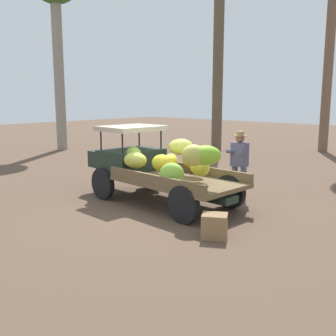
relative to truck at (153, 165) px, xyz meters
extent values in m
plane|color=brown|center=(-0.60, 0.25, -0.91)|extent=(60.00, 60.00, 0.00)
cube|color=#1F2D23|center=(-0.38, -0.02, -0.46)|extent=(4.02, 0.64, 0.16)
cylinder|color=black|center=(1.11, 0.70, -0.51)|extent=(0.81, 0.18, 0.80)
cylinder|color=black|center=(1.02, -0.90, -0.51)|extent=(0.81, 0.18, 0.80)
cylinder|color=black|center=(-1.69, 0.84, -0.51)|extent=(0.81, 0.18, 0.80)
cylinder|color=black|center=(-1.77, -0.75, -0.51)|extent=(0.81, 0.18, 0.80)
cube|color=brown|center=(-0.83, 0.00, -0.28)|extent=(3.08, 1.87, 0.10)
cube|color=brown|center=(-0.79, 0.80, -0.12)|extent=(3.00, 0.23, 0.22)
cube|color=brown|center=(-0.87, -0.80, -0.12)|extent=(3.00, 0.23, 0.22)
cube|color=#1F2D23|center=(0.87, -0.09, 0.04)|extent=(1.18, 1.57, 0.55)
cube|color=#1F2D23|center=(1.76, -0.13, -0.01)|extent=(0.75, 1.10, 0.44)
cylinder|color=black|center=(1.34, 0.54, 0.59)|extent=(0.04, 0.04, 0.55)
cylinder|color=black|center=(1.27, -0.75, 0.59)|extent=(0.04, 0.04, 0.55)
cylinder|color=black|center=(0.46, 0.58, 0.59)|extent=(0.04, 0.04, 0.55)
cylinder|color=black|center=(0.39, -0.71, 0.59)|extent=(0.04, 0.04, 0.55)
cube|color=#B7AA92|center=(0.87, -0.09, 0.87)|extent=(1.30, 1.58, 0.12)
ellipsoid|color=yellow|center=(-0.48, 0.19, 0.14)|extent=(0.61, 0.54, 0.42)
ellipsoid|color=#BABA4C|center=(-1.67, 0.50, 0.47)|extent=(0.71, 0.74, 0.59)
ellipsoid|color=#85C12B|center=(-1.86, 0.34, 0.47)|extent=(0.86, 0.85, 0.55)
ellipsoid|color=gold|center=(-0.86, -0.51, 0.17)|extent=(0.67, 0.51, 0.45)
ellipsoid|color=#BFC64B|center=(0.11, 0.49, 0.17)|extent=(0.74, 0.74, 0.52)
ellipsoid|color=gold|center=(-0.56, 0.02, 0.07)|extent=(0.78, 0.72, 0.49)
ellipsoid|color=#88AD39|center=(0.37, 0.30, 0.26)|extent=(0.74, 0.67, 0.44)
ellipsoid|color=yellow|center=(-0.92, 0.41, 0.23)|extent=(0.67, 0.67, 0.50)
ellipsoid|color=#84BE39|center=(-1.17, 0.62, 0.03)|extent=(0.66, 0.56, 0.53)
ellipsoid|color=#BEC74C|center=(-0.42, -0.57, 0.44)|extent=(0.80, 0.78, 0.52)
ellipsoid|color=gold|center=(-1.41, -0.05, 0.11)|extent=(0.70, 0.60, 0.47)
cylinder|color=#505D71|center=(-1.60, -1.61, -0.49)|extent=(0.15, 0.15, 0.86)
cylinder|color=#505D71|center=(-1.34, -1.61, -0.49)|extent=(0.15, 0.15, 0.86)
cube|color=#52506E|center=(-1.47, -1.61, 0.24)|extent=(0.40, 0.24, 0.60)
cylinder|color=#52506E|center=(-1.57, -1.51, 0.33)|extent=(0.32, 0.38, 0.10)
cylinder|color=#52506E|center=(-1.37, -1.51, 0.33)|extent=(0.33, 0.37, 0.10)
sphere|color=#8B5F4A|center=(-1.47, -1.61, 0.65)|extent=(0.22, 0.22, 0.22)
cylinder|color=#9B7951|center=(-1.47, -1.61, 0.72)|extent=(0.34, 0.34, 0.02)
cylinder|color=#9B7951|center=(-1.47, -1.61, 0.78)|extent=(0.20, 0.20, 0.10)
cube|color=olive|center=(-2.66, 1.10, -0.69)|extent=(0.60, 0.58, 0.45)
ellipsoid|color=#7FAB3D|center=(-0.46, -2.58, -0.76)|extent=(0.64, 0.63, 0.33)
cylinder|color=brown|center=(0.40, -11.92, 4.41)|extent=(0.43, 0.43, 10.65)
cylinder|color=brown|center=(4.48, -9.01, 3.64)|extent=(0.49, 0.49, 9.11)
cylinder|color=gray|center=(10.21, -4.06, 2.70)|extent=(0.49, 0.49, 7.22)
camera|label=1|loc=(-6.79, 6.94, 1.69)|focal=42.72mm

